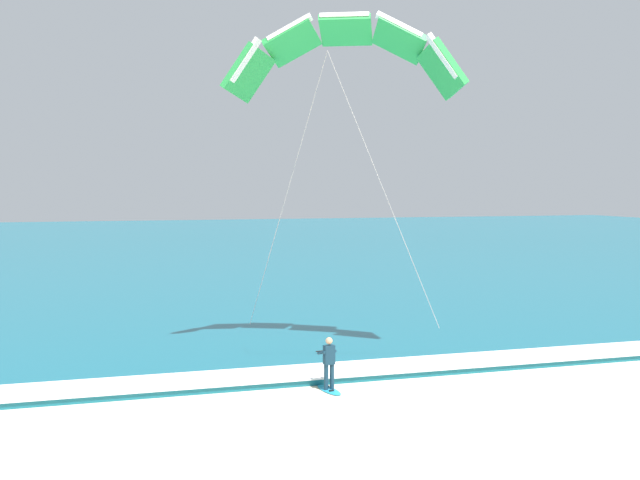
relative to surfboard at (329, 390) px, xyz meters
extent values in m
cube|color=#146075|center=(-1.87, 60.68, 0.07)|extent=(200.00, 120.00, 0.20)
cube|color=white|center=(-1.87, 1.68, 0.19)|extent=(200.00, 2.11, 0.04)
ellipsoid|color=#239EC6|center=(0.00, 0.00, 0.00)|extent=(0.64, 1.45, 0.05)
cube|color=black|center=(0.00, 0.25, 0.04)|extent=(0.17, 0.08, 0.04)
cube|color=black|center=(0.00, -0.25, 0.04)|extent=(0.17, 0.08, 0.04)
cylinder|color=#143347|center=(-0.10, -0.01, 0.39)|extent=(0.14, 0.14, 0.84)
cylinder|color=#143347|center=(0.10, 0.01, 0.39)|extent=(0.14, 0.14, 0.84)
cube|color=#143347|center=(0.00, 0.00, 1.11)|extent=(0.37, 0.25, 0.60)
sphere|color=tan|center=(0.00, 0.00, 1.55)|extent=(0.22, 0.22, 0.22)
cylinder|color=#143347|center=(-0.20, 0.13, 1.16)|extent=(0.16, 0.51, 0.22)
cylinder|color=#143347|center=(0.15, 0.19, 1.16)|extent=(0.16, 0.51, 0.22)
cylinder|color=black|center=(-0.06, 0.38, 1.16)|extent=(0.55, 0.12, 0.04)
cube|color=#3F3F42|center=(-0.02, 0.12, 0.89)|extent=(0.13, 0.10, 0.10)
cube|color=green|center=(5.11, 2.82, 10.52)|extent=(1.23, 1.97, 2.10)
cube|color=white|center=(4.88, 2.29, 10.91)|extent=(1.10, 0.68, 1.64)
cube|color=green|center=(3.95, 4.01, 11.72)|extent=(1.94, 2.14, 1.71)
cube|color=white|center=(3.72, 3.48, 12.11)|extent=(1.61, 0.92, 1.07)
cube|color=green|center=(2.22, 5.03, 12.16)|extent=(2.35, 2.14, 0.93)
cube|color=white|center=(1.98, 4.49, 12.54)|extent=(1.78, 1.01, 0.27)
cube|color=green|center=(0.31, 5.63, 11.72)|extent=(2.45, 1.96, 1.71)
cube|color=white|center=(0.07, 5.09, 12.11)|extent=(1.64, 0.93, 1.07)
cube|color=green|center=(-1.35, 5.68, 10.52)|extent=(2.21, 1.65, 2.10)
cube|color=white|center=(-1.59, 5.14, 10.91)|extent=(1.21, 0.71, 1.64)
cylinder|color=#B2B2B7|center=(2.59, 1.60, 5.85)|extent=(5.08, 2.47, 9.36)
cylinder|color=#B2B2B7|center=(-0.65, 3.03, 5.85)|extent=(1.43, 5.33, 9.36)
camera|label=1|loc=(-7.05, -22.53, 6.34)|focal=43.13mm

